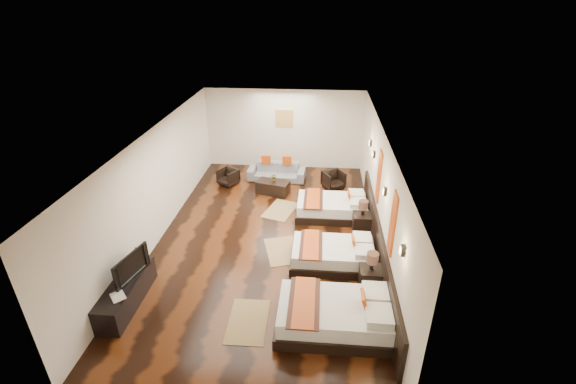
# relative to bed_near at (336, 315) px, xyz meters

# --- Properties ---
(floor) EXTENTS (5.50, 9.50, 0.01)m
(floor) POSITION_rel_bed_near_xyz_m (-1.70, 2.95, -0.29)
(floor) COLOR black
(floor) RESTS_ON ground
(ceiling) EXTENTS (5.50, 9.50, 0.01)m
(ceiling) POSITION_rel_bed_near_xyz_m (-1.70, 2.95, 2.51)
(ceiling) COLOR white
(ceiling) RESTS_ON floor
(back_wall) EXTENTS (5.50, 0.01, 2.80)m
(back_wall) POSITION_rel_bed_near_xyz_m (-1.70, 7.70, 1.11)
(back_wall) COLOR silver
(back_wall) RESTS_ON floor
(left_wall) EXTENTS (0.01, 9.50, 2.80)m
(left_wall) POSITION_rel_bed_near_xyz_m (-4.45, 2.95, 1.11)
(left_wall) COLOR silver
(left_wall) RESTS_ON floor
(right_wall) EXTENTS (0.01, 9.50, 2.80)m
(right_wall) POSITION_rel_bed_near_xyz_m (1.05, 2.95, 1.11)
(right_wall) COLOR silver
(right_wall) RESTS_ON floor
(headboard_panel) EXTENTS (0.08, 6.60, 0.90)m
(headboard_panel) POSITION_rel_bed_near_xyz_m (1.01, 2.15, 0.16)
(headboard_panel) COLOR black
(headboard_panel) RESTS_ON floor
(bed_near) EXTENTS (2.20, 1.38, 0.84)m
(bed_near) POSITION_rel_bed_near_xyz_m (0.00, 0.00, 0.00)
(bed_near) COLOR black
(bed_near) RESTS_ON floor
(bed_mid) EXTENTS (1.95, 1.23, 0.75)m
(bed_mid) POSITION_rel_bed_near_xyz_m (-0.00, 1.98, -0.03)
(bed_mid) COLOR black
(bed_mid) RESTS_ON floor
(bed_far) EXTENTS (2.01, 1.26, 0.77)m
(bed_far) POSITION_rel_bed_near_xyz_m (-0.00, 4.24, -0.02)
(bed_far) COLOR black
(bed_far) RESTS_ON floor
(nightstand_a) EXTENTS (0.46, 0.46, 0.91)m
(nightstand_a) POSITION_rel_bed_near_xyz_m (0.75, 1.15, 0.03)
(nightstand_a) COLOR black
(nightstand_a) RESTS_ON floor
(nightstand_b) EXTENTS (0.47, 0.47, 0.92)m
(nightstand_b) POSITION_rel_bed_near_xyz_m (0.75, 3.43, 0.04)
(nightstand_b) COLOR black
(nightstand_b) RESTS_ON floor
(jute_mat_near) EXTENTS (0.78, 1.22, 0.01)m
(jute_mat_near) POSITION_rel_bed_near_xyz_m (-1.68, -0.02, -0.28)
(jute_mat_near) COLOR olive
(jute_mat_near) RESTS_ON floor
(jute_mat_mid) EXTENTS (1.06, 1.36, 0.01)m
(jute_mat_mid) POSITION_rel_bed_near_xyz_m (-1.25, 2.36, -0.28)
(jute_mat_mid) COLOR olive
(jute_mat_mid) RESTS_ON floor
(jute_mat_far) EXTENTS (1.07, 1.37, 0.01)m
(jute_mat_far) POSITION_rel_bed_near_xyz_m (-1.51, 4.40, -0.28)
(jute_mat_far) COLOR olive
(jute_mat_far) RESTS_ON floor
(tv_console) EXTENTS (0.50, 1.80, 0.55)m
(tv_console) POSITION_rel_bed_near_xyz_m (-4.20, 0.27, -0.01)
(tv_console) COLOR black
(tv_console) RESTS_ON floor
(tv) EXTENTS (0.37, 0.99, 0.57)m
(tv) POSITION_rel_bed_near_xyz_m (-4.15, 0.44, 0.55)
(tv) COLOR black
(tv) RESTS_ON tv_console
(book) EXTENTS (0.39, 0.40, 0.03)m
(book) POSITION_rel_bed_near_xyz_m (-4.20, -0.24, 0.28)
(book) COLOR black
(book) RESTS_ON tv_console
(figurine) EXTENTS (0.42, 0.42, 0.35)m
(figurine) POSITION_rel_bed_near_xyz_m (-4.20, 0.94, 0.44)
(figurine) COLOR brown
(figurine) RESTS_ON tv_console
(sofa) EXTENTS (1.95, 0.84, 0.56)m
(sofa) POSITION_rel_bed_near_xyz_m (-1.85, 6.54, -0.01)
(sofa) COLOR slate
(sofa) RESTS_ON floor
(armchair_left) EXTENTS (0.79, 0.80, 0.53)m
(armchair_left) POSITION_rel_bed_near_xyz_m (-3.41, 6.01, -0.02)
(armchair_left) COLOR black
(armchair_left) RESTS_ON floor
(armchair_right) EXTENTS (0.84, 0.85, 0.57)m
(armchair_right) POSITION_rel_bed_near_xyz_m (0.05, 6.03, -0.00)
(armchair_right) COLOR black
(armchair_right) RESTS_ON floor
(coffee_table) EXTENTS (1.09, 0.73, 0.40)m
(coffee_table) POSITION_rel_bed_near_xyz_m (-1.85, 5.49, -0.09)
(coffee_table) COLOR black
(coffee_table) RESTS_ON floor
(table_plant) EXTENTS (0.24, 0.21, 0.26)m
(table_plant) POSITION_rel_bed_near_xyz_m (-1.82, 5.53, 0.24)
(table_plant) COLOR #266421
(table_plant) RESTS_ON coffee_table
(orange_panel_a) EXTENTS (0.04, 0.40, 1.30)m
(orange_panel_a) POSITION_rel_bed_near_xyz_m (1.03, 1.05, 1.41)
(orange_panel_a) COLOR #D86014
(orange_panel_a) RESTS_ON right_wall
(orange_panel_b) EXTENTS (0.04, 0.40, 1.30)m
(orange_panel_b) POSITION_rel_bed_near_xyz_m (1.03, 3.25, 1.41)
(orange_panel_b) COLOR #D86014
(orange_panel_b) RESTS_ON right_wall
(sconce_near) EXTENTS (0.07, 0.12, 0.18)m
(sconce_near) POSITION_rel_bed_near_xyz_m (1.01, -0.05, 1.56)
(sconce_near) COLOR black
(sconce_near) RESTS_ON right_wall
(sconce_mid) EXTENTS (0.07, 0.12, 0.18)m
(sconce_mid) POSITION_rel_bed_near_xyz_m (1.01, 2.15, 1.56)
(sconce_mid) COLOR black
(sconce_mid) RESTS_ON right_wall
(sconce_far) EXTENTS (0.07, 0.12, 0.18)m
(sconce_far) POSITION_rel_bed_near_xyz_m (1.01, 4.35, 1.56)
(sconce_far) COLOR black
(sconce_far) RESTS_ON right_wall
(sconce_lounge) EXTENTS (0.07, 0.12, 0.18)m
(sconce_lounge) POSITION_rel_bed_near_xyz_m (1.01, 5.25, 1.56)
(sconce_lounge) COLOR black
(sconce_lounge) RESTS_ON right_wall
(gold_artwork) EXTENTS (0.60, 0.04, 0.60)m
(gold_artwork) POSITION_rel_bed_near_xyz_m (-1.70, 7.68, 1.51)
(gold_artwork) COLOR #AD873F
(gold_artwork) RESTS_ON back_wall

